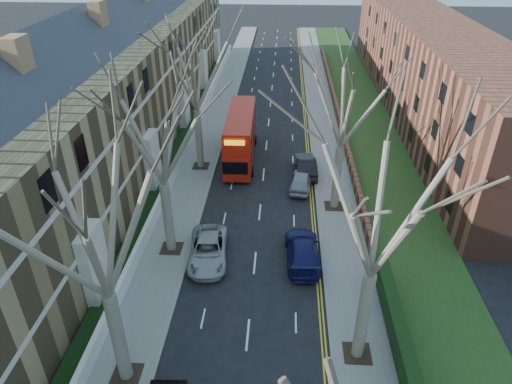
# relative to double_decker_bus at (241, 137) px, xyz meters

# --- Properties ---
(pavement_left) EXTENTS (3.00, 102.00, 0.12)m
(pavement_left) POSITION_rel_double_decker_bus_xyz_m (-3.75, 8.99, -2.07)
(pavement_left) COLOR slate
(pavement_left) RESTS_ON ground
(pavement_right) EXTENTS (3.00, 102.00, 0.12)m
(pavement_right) POSITION_rel_double_decker_bus_xyz_m (8.25, 8.99, -2.07)
(pavement_right) COLOR slate
(pavement_right) RESTS_ON ground
(terrace_left) EXTENTS (9.70, 78.00, 13.60)m
(terrace_left) POSITION_rel_double_decker_bus_xyz_m (-11.39, 0.99, 3.41)
(terrace_left) COLOR olive
(terrace_left) RESTS_ON ground
(flats_right) EXTENTS (13.97, 54.00, 10.00)m
(flats_right) POSITION_rel_double_decker_bus_xyz_m (19.72, 12.99, 2.86)
(flats_right) COLOR brown
(flats_right) RESTS_ON ground
(front_wall_left) EXTENTS (0.30, 78.00, 1.00)m
(front_wall_left) POSITION_rel_double_decker_bus_xyz_m (-5.40, 0.99, -1.51)
(front_wall_left) COLOR white
(front_wall_left) RESTS_ON ground
(grass_verge_right) EXTENTS (6.00, 102.00, 0.06)m
(grass_verge_right) POSITION_rel_double_decker_bus_xyz_m (12.75, 8.99, -1.98)
(grass_verge_right) COLOR #1E3A15
(grass_verge_right) RESTS_ON ground
(tree_left_mid) EXTENTS (10.50, 10.50, 14.71)m
(tree_left_mid) POSITION_rel_double_decker_bus_xyz_m (-3.45, -24.01, 7.43)
(tree_left_mid) COLOR #746553
(tree_left_mid) RESTS_ON ground
(tree_left_far) EXTENTS (10.15, 10.15, 14.22)m
(tree_left_far) POSITION_rel_double_decker_bus_xyz_m (-3.45, -14.01, 7.12)
(tree_left_far) COLOR #746553
(tree_left_far) RESTS_ON ground
(tree_left_dist) EXTENTS (10.50, 10.50, 14.71)m
(tree_left_dist) POSITION_rel_double_decker_bus_xyz_m (-3.45, -2.01, 7.43)
(tree_left_dist) COLOR #746553
(tree_left_dist) RESTS_ON ground
(tree_right_mid) EXTENTS (10.50, 10.50, 14.71)m
(tree_right_mid) POSITION_rel_double_decker_bus_xyz_m (7.95, -22.01, 7.43)
(tree_right_mid) COLOR #746553
(tree_right_mid) RESTS_ON ground
(tree_right_far) EXTENTS (10.15, 10.15, 14.22)m
(tree_right_far) POSITION_rel_double_decker_bus_xyz_m (7.95, -8.01, 7.12)
(tree_right_far) COLOR #746553
(tree_right_far) RESTS_ON ground
(double_decker_bus) EXTENTS (2.80, 10.35, 4.33)m
(double_decker_bus) POSITION_rel_double_decker_bus_xyz_m (0.00, 0.00, 0.00)
(double_decker_bus) COLOR #B31B0C
(double_decker_bus) RESTS_ON ground
(car_left_far) EXTENTS (2.89, 5.47, 1.47)m
(car_left_far) POSITION_rel_double_decker_bus_xyz_m (-0.81, -14.79, -1.39)
(car_left_far) COLOR #9D9CA1
(car_left_far) RESTS_ON ground
(car_right_near) EXTENTS (2.41, 5.39, 1.53)m
(car_right_near) POSITION_rel_double_decker_bus_xyz_m (5.34, -14.50, -1.36)
(car_right_near) COLOR #15164C
(car_right_near) RESTS_ON ground
(car_right_mid) EXTENTS (2.26, 4.44, 1.45)m
(car_right_mid) POSITION_rel_double_decker_bus_xyz_m (5.47, -5.15, -1.40)
(car_right_mid) COLOR #96989E
(car_right_mid) RESTS_ON ground
(car_right_far) EXTENTS (1.97, 4.89, 1.58)m
(car_right_far) POSITION_rel_double_decker_bus_xyz_m (5.90, -2.57, -1.34)
(car_right_far) COLOR black
(car_right_far) RESTS_ON ground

